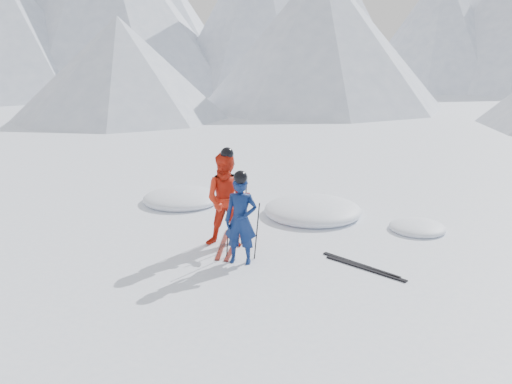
# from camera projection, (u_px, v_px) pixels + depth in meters

# --- Properties ---
(ground) EXTENTS (160.00, 160.00, 0.00)m
(ground) POSITION_uv_depth(u_px,v_px,m) (341.00, 259.00, 10.56)
(ground) COLOR white
(ground) RESTS_ON ground
(mountain_range) EXTENTS (106.15, 62.94, 15.53)m
(mountain_range) POSITION_uv_depth(u_px,v_px,m) (467.00, 6.00, 40.43)
(mountain_range) COLOR #B2BCD1
(mountain_range) RESTS_ON ground
(skier_blue) EXTENTS (0.64, 0.44, 1.70)m
(skier_blue) POSITION_uv_depth(u_px,v_px,m) (241.00, 220.00, 10.18)
(skier_blue) COLOR #0D2052
(skier_blue) RESTS_ON ground
(skier_red) EXTENTS (1.05, 0.87, 1.97)m
(skier_red) POSITION_uv_depth(u_px,v_px,m) (228.00, 200.00, 11.00)
(skier_red) COLOR red
(skier_red) RESTS_ON ground
(pole_blue_left) EXTENTS (0.11, 0.08, 1.13)m
(pole_blue_left) POSITION_uv_depth(u_px,v_px,m) (228.00, 231.00, 10.47)
(pole_blue_left) COLOR black
(pole_blue_left) RESTS_ON ground
(pole_blue_right) EXTENTS (0.11, 0.07, 1.13)m
(pole_blue_right) POSITION_uv_depth(u_px,v_px,m) (257.00, 231.00, 10.43)
(pole_blue_right) COLOR black
(pole_blue_right) RESTS_ON ground
(pole_red_left) EXTENTS (0.13, 0.10, 1.31)m
(pole_red_left) POSITION_uv_depth(u_px,v_px,m) (218.00, 211.00, 11.39)
(pole_red_left) COLOR black
(pole_red_left) RESTS_ON ground
(pole_red_right) EXTENTS (0.13, 0.09, 1.31)m
(pole_red_right) POSITION_uv_depth(u_px,v_px,m) (244.00, 214.00, 11.15)
(pole_red_right) COLOR black
(pole_red_right) RESTS_ON ground
(ski_worn_left) EXTENTS (0.38, 1.69, 0.03)m
(ski_worn_left) POSITION_uv_depth(u_px,v_px,m) (223.00, 244.00, 11.28)
(ski_worn_left) COLOR black
(ski_worn_left) RESTS_ON ground
(ski_worn_right) EXTENTS (0.27, 1.70, 0.03)m
(ski_worn_right) POSITION_uv_depth(u_px,v_px,m) (234.00, 245.00, 11.23)
(ski_worn_right) COLOR black
(ski_worn_right) RESTS_ON ground
(ski_loose_a) EXTENTS (1.51, 0.95, 0.03)m
(ski_loose_a) POSITION_uv_depth(u_px,v_px,m) (360.00, 265.00, 10.24)
(ski_loose_a) COLOR black
(ski_loose_a) RESTS_ON ground
(ski_loose_b) EXTENTS (1.53, 0.90, 0.03)m
(ski_loose_b) POSITION_uv_depth(u_px,v_px,m) (365.00, 268.00, 10.08)
(ski_loose_b) COLOR black
(ski_loose_b) RESTS_ON ground
(snow_lumps) EXTENTS (7.62, 2.48, 0.53)m
(snow_lumps) POSITION_uv_depth(u_px,v_px,m) (271.00, 211.00, 13.57)
(snow_lumps) COLOR white
(snow_lumps) RESTS_ON ground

